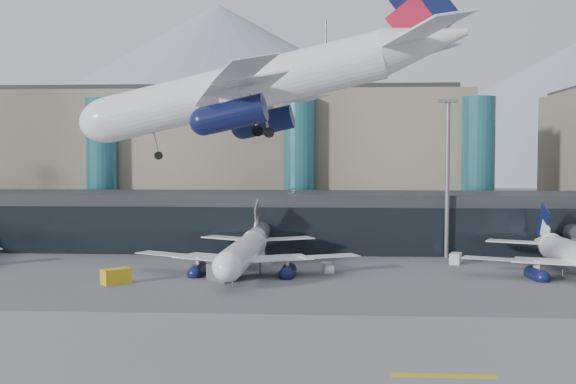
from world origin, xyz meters
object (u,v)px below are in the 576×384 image
object	(u,v)px
veh_d	(456,258)
hero_jet	(280,69)
jet_parked_mid	(246,243)
veh_h	(116,276)
jet_parked_right	(572,247)
veh_g	(328,268)
veh_c	(221,273)
lightmast_mid	(447,169)
veh_b	(219,263)

from	to	relation	value
veh_d	hero_jet	bearing A→B (deg)	173.37
hero_jet	veh_d	distance (m)	60.14
hero_jet	jet_parked_mid	world-z (taller)	hero_jet
hero_jet	veh_h	world-z (taller)	hero_jet
jet_parked_mid	jet_parked_right	world-z (taller)	jet_parked_mid
jet_parked_right	veh_d	size ratio (longest dim) A/B	11.33
jet_parked_right	veh_g	world-z (taller)	jet_parked_right
hero_jet	jet_parked_right	size ratio (longest dim) A/B	1.09
veh_c	veh_g	distance (m)	16.03
lightmast_mid	hero_jet	xyz separation A→B (m)	(-22.86, -56.71, 9.42)
jet_parked_mid	veh_b	distance (m)	6.29
jet_parked_mid	veh_g	bearing A→B (deg)	-87.85
lightmast_mid	veh_b	world-z (taller)	lightmast_mid
veh_b	veh_c	size ratio (longest dim) A/B	0.64
lightmast_mid	veh_d	world-z (taller)	lightmast_mid
jet_parked_right	veh_b	distance (m)	50.10
hero_jet	veh_h	bearing A→B (deg)	133.57
veh_b	veh_c	bearing A→B (deg)	-168.46
veh_g	veh_c	bearing A→B (deg)	-74.06
jet_parked_right	veh_c	xyz separation A→B (m)	(-47.89, -7.62, -2.87)
jet_parked_mid	veh_d	world-z (taller)	jet_parked_mid
lightmast_mid	veh_d	distance (m)	14.98
veh_g	jet_parked_right	bearing A→B (deg)	76.81
veh_b	veh_d	xyz separation A→B (m)	(35.55, 6.51, 0.11)
veh_c	veh_h	xyz separation A→B (m)	(-13.22, -3.04, -0.08)
hero_jet	veh_b	xyz separation A→B (m)	(-12.28, 43.95, -23.13)
veh_h	veh_c	bearing A→B (deg)	-28.34
veh_b	veh_g	xyz separation A→B (m)	(16.05, -2.80, -0.04)
hero_jet	veh_d	world-z (taller)	hero_jet
jet_parked_right	veh_c	bearing A→B (deg)	94.86
jet_parked_right	veh_g	xyz separation A→B (m)	(-33.86, 0.13, -3.28)
hero_jet	veh_d	xyz separation A→B (m)	(23.27, 50.45, -23.03)
hero_jet	jet_parked_right	distance (m)	59.12
hero_jet	veh_h	distance (m)	44.66
hero_jet	veh_b	world-z (taller)	hero_jet
jet_parked_mid	veh_g	distance (m)	12.12
veh_b	lightmast_mid	bearing A→B (deg)	-69.35
veh_c	veh_h	distance (m)	13.56
lightmast_mid	veh_c	size ratio (longest dim) A/B	6.62
veh_c	veh_b	bearing A→B (deg)	143.72
hero_jet	jet_parked_right	world-z (taller)	hero_jet
hero_jet	veh_g	world-z (taller)	hero_jet
jet_parked_mid	veh_d	xyz separation A→B (m)	(31.11, 9.38, -3.30)
lightmast_mid	veh_b	size ratio (longest dim) A/B	10.42
veh_c	veh_h	world-z (taller)	veh_c
jet_parked_right	veh_c	world-z (taller)	jet_parked_right
jet_parked_right	veh_d	bearing A→B (deg)	52.52
jet_parked_mid	veh_b	world-z (taller)	jet_parked_mid
hero_jet	jet_parked_mid	distance (m)	46.24
jet_parked_right	veh_b	world-z (taller)	jet_parked_right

